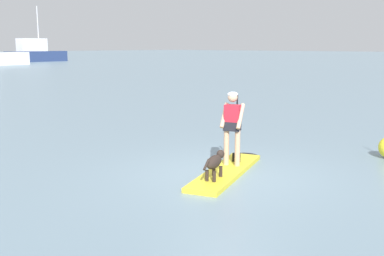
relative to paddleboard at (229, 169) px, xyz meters
The scene contains 5 objects.
ground_plane 0.23m from the paddleboard, 160.50° to the right, with size 400.00×400.00×0.00m, color slate.
paddleboard is the anchor object (origin of this frame).
person_paddler 1.03m from the paddleboard, 19.50° to the left, with size 0.67×0.58×1.66m.
dog 1.02m from the paddleboard, 160.50° to the right, with size 1.08×0.46×0.52m.
moored_boat_far_port 75.27m from the paddleboard, 63.92° to the left, with size 10.58×3.36×9.35m.
Camera 1 is at (-7.66, -5.97, 2.77)m, focal length 42.98 mm.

